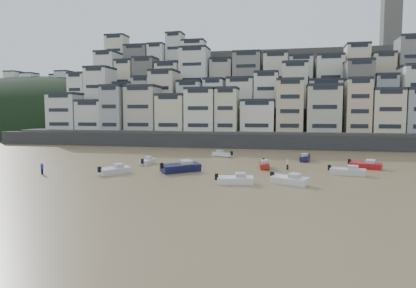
% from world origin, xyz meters
% --- Properties ---
extents(ground, '(400.00, 400.00, 0.00)m').
position_xyz_m(ground, '(0.00, 0.00, 0.00)').
color(ground, olive).
rests_on(ground, ground).
extents(sea_strip, '(340.00, 340.00, 0.00)m').
position_xyz_m(sea_strip, '(-110.00, 145.00, 0.01)').
color(sea_strip, '#445462').
rests_on(sea_strip, ground).
extents(harbor_wall, '(140.00, 3.00, 3.50)m').
position_xyz_m(harbor_wall, '(10.00, 65.00, 1.75)').
color(harbor_wall, '#38383A').
rests_on(harbor_wall, ground).
extents(hillside, '(141.04, 66.00, 50.00)m').
position_xyz_m(hillside, '(14.73, 104.84, 13.01)').
color(hillside, '#4C4C47').
rests_on(hillside, ground).
extents(headland, '(216.00, 135.00, 53.33)m').
position_xyz_m(headland, '(-95.00, 135.00, 0.02)').
color(headland, black).
rests_on(headland, ground).
extents(boat_a, '(5.19, 2.60, 1.35)m').
position_xyz_m(boat_a, '(12.77, 18.89, 0.68)').
color(boat_a, white).
rests_on(boat_a, ground).
extents(boat_b, '(5.36, 3.89, 1.41)m').
position_xyz_m(boat_b, '(19.44, 19.91, 0.70)').
color(boat_b, silver).
rests_on(boat_b, ground).
extents(boat_c, '(6.35, 6.13, 1.82)m').
position_xyz_m(boat_c, '(3.52, 26.32, 0.91)').
color(boat_c, '#14163F').
rests_on(boat_c, ground).
extents(boat_d, '(5.55, 2.84, 1.44)m').
position_xyz_m(boat_d, '(27.66, 28.80, 0.72)').
color(boat_d, silver).
rests_on(boat_d, ground).
extents(boat_e, '(2.19, 5.16, 1.37)m').
position_xyz_m(boat_e, '(15.55, 32.97, 0.68)').
color(boat_e, maroon).
rests_on(boat_e, ground).
extents(boat_f, '(1.61, 4.64, 1.26)m').
position_xyz_m(boat_f, '(-4.60, 33.49, 0.63)').
color(boat_f, silver).
rests_on(boat_f, ground).
extents(boat_g, '(5.54, 3.45, 1.44)m').
position_xyz_m(boat_g, '(31.45, 35.78, 0.72)').
color(boat_g, '#B4161B').
rests_on(boat_g, ground).
extents(boat_h, '(4.99, 3.57, 1.31)m').
position_xyz_m(boat_h, '(6.32, 46.96, 0.65)').
color(boat_h, silver).
rests_on(boat_h, ground).
extents(boat_i, '(2.44, 5.42, 1.43)m').
position_xyz_m(boat_i, '(22.44, 43.65, 0.71)').
color(boat_i, '#121839').
rests_on(boat_i, ground).
extents(boat_j, '(4.13, 5.23, 1.40)m').
position_xyz_m(boat_j, '(-5.48, 22.69, 0.70)').
color(boat_j, silver).
rests_on(boat_j, ground).
extents(person_blue, '(0.44, 0.44, 1.74)m').
position_xyz_m(person_blue, '(-15.68, 20.29, 0.87)').
color(person_blue, '#1C29D3').
rests_on(person_blue, ground).
extents(person_pink, '(0.44, 0.44, 1.74)m').
position_xyz_m(person_pink, '(19.23, 32.12, 0.87)').
color(person_pink, beige).
rests_on(person_pink, ground).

